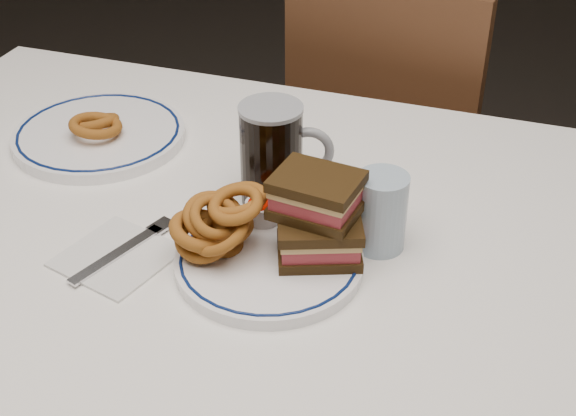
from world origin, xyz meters
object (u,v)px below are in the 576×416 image
(main_plate, at_px, (269,261))
(reuben_sandwich, at_px, (318,216))
(chair_far, at_px, (394,147))
(beer_mug, at_px, (274,153))
(far_plate, at_px, (99,135))

(main_plate, relative_size, reuben_sandwich, 1.87)
(chair_far, bearing_deg, beer_mug, -94.79)
(reuben_sandwich, height_order, far_plate, reuben_sandwich)
(chair_far, bearing_deg, reuben_sandwich, -86.39)
(main_plate, height_order, reuben_sandwich, reuben_sandwich)
(reuben_sandwich, bearing_deg, chair_far, 93.61)
(chair_far, distance_m, reuben_sandwich, 0.84)
(main_plate, bearing_deg, reuben_sandwich, 29.69)
(beer_mug, bearing_deg, chair_far, 85.21)
(far_plate, bearing_deg, chair_far, 56.32)
(beer_mug, relative_size, far_plate, 0.54)
(main_plate, distance_m, reuben_sandwich, 0.09)
(reuben_sandwich, relative_size, beer_mug, 0.87)
(main_plate, distance_m, far_plate, 0.44)
(chair_far, relative_size, far_plate, 3.25)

